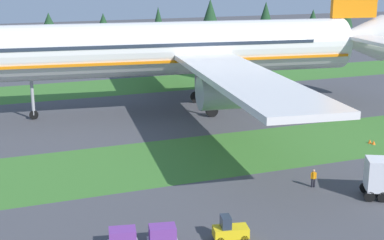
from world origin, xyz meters
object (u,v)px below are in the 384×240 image
at_px(cargo_dolly_lead, 163,234).
at_px(cargo_dolly_second, 123,237).
at_px(taxiway_marker_2, 370,141).
at_px(taxiway_marker_1, 374,142).
at_px(baggage_tug, 230,230).
at_px(ground_crew_marshaller, 313,178).
at_px(airliner, 186,48).

bearing_deg(cargo_dolly_lead, cargo_dolly_second, -90.00).
relative_size(cargo_dolly_second, taxiway_marker_2, 5.18).
xyz_separation_m(cargo_dolly_lead, taxiway_marker_2, (30.49, 15.14, -0.68)).
xyz_separation_m(cargo_dolly_second, taxiway_marker_1, (33.45, 14.02, -0.68)).
distance_m(baggage_tug, ground_crew_marshaller, 13.61).
bearing_deg(cargo_dolly_lead, taxiway_marker_1, 127.30).
relative_size(cargo_dolly_lead, taxiway_marker_2, 5.18).
distance_m(ground_crew_marshaller, taxiway_marker_2, 16.68).
distance_m(baggage_tug, taxiway_marker_2, 30.26).
xyz_separation_m(airliner, ground_crew_marshaller, (0.47, -32.08, -8.08)).
height_order(baggage_tug, taxiway_marker_2, baggage_tug).
bearing_deg(baggage_tug, ground_crew_marshaller, 132.03).
bearing_deg(taxiway_marker_1, taxiway_marker_2, 103.25).
relative_size(baggage_tug, cargo_dolly_second, 1.14).
distance_m(baggage_tug, cargo_dolly_lead, 5.03).
xyz_separation_m(airliner, taxiway_marker_1, (14.41, -23.29, -8.79)).
bearing_deg(taxiway_marker_1, cargo_dolly_lead, -154.49).
distance_m(cargo_dolly_lead, taxiway_marker_1, 33.93).
bearing_deg(airliner, ground_crew_marshaller, -171.55).
relative_size(airliner, taxiway_marker_2, 158.68).
height_order(cargo_dolly_lead, taxiway_marker_1, cargo_dolly_lead).
bearing_deg(ground_crew_marshaller, airliner, -71.65).
relative_size(baggage_tug, cargo_dolly_lead, 1.14).
xyz_separation_m(cargo_dolly_second, ground_crew_marshaller, (19.51, 5.23, 0.03)).
bearing_deg(cargo_dolly_second, taxiway_marker_1, 124.52).
height_order(baggage_tug, ground_crew_marshaller, baggage_tug).
relative_size(cargo_dolly_lead, cargo_dolly_second, 1.00).
bearing_deg(taxiway_marker_1, airliner, 121.74).
distance_m(airliner, taxiway_marker_2, 28.27).
relative_size(airliner, cargo_dolly_second, 30.64).
distance_m(cargo_dolly_lead, cargo_dolly_second, 2.90).
bearing_deg(taxiway_marker_2, cargo_dolly_second, -156.42).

